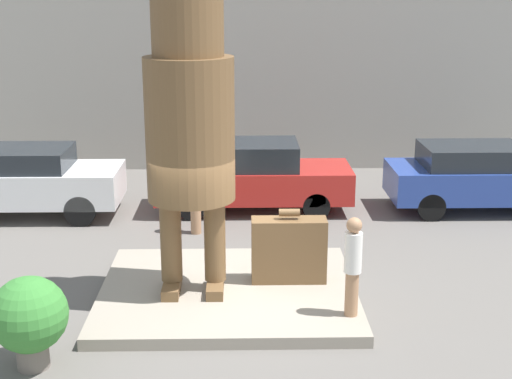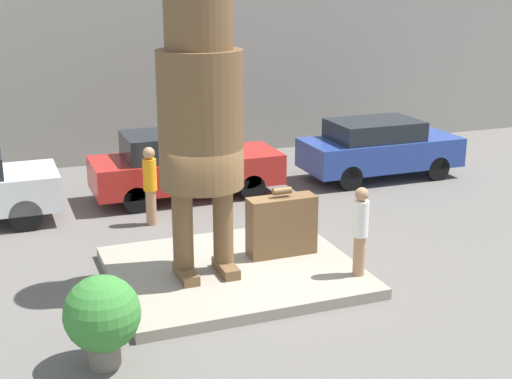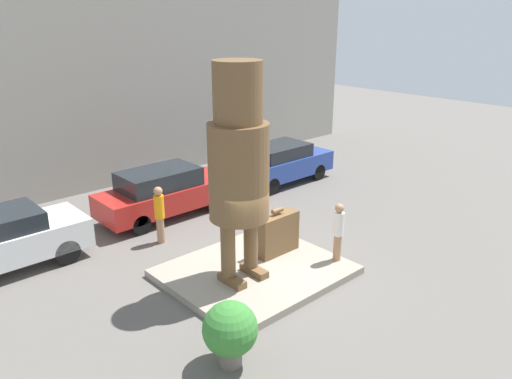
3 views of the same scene
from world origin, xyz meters
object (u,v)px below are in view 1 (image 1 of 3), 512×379
object	(u,v)px
statue_figure	(189,109)
parked_car_white	(28,180)
worker_hivis	(195,191)
parked_car_blue	(477,176)
planter_pot	(29,317)
tourist	(353,262)
giant_suitcase	(289,250)
parked_car_red	(251,175)

from	to	relation	value
statue_figure	parked_car_white	bearing A→B (deg)	130.96
statue_figure	worker_hivis	size ratio (longest dim) A/B	3.04
parked_car_blue	planter_pot	size ratio (longest dim) A/B	3.14
parked_car_white	tourist	bearing A→B (deg)	-41.01
giant_suitcase	worker_hivis	distance (m)	3.57
planter_pot	tourist	bearing A→B (deg)	14.06
parked_car_white	parked_car_red	bearing A→B (deg)	3.77
giant_suitcase	parked_car_white	size ratio (longest dim) A/B	0.32
tourist	parked_car_blue	xyz separation A→B (m)	(3.88, 6.00, -0.24)
worker_hivis	tourist	bearing A→B (deg)	-58.71
tourist	parked_car_blue	size ratio (longest dim) A/B	0.38
statue_figure	planter_pot	xyz separation A→B (m)	(-2.13, -2.21, -2.53)
tourist	worker_hivis	bearing A→B (deg)	121.29
statue_figure	giant_suitcase	xyz separation A→B (m)	(1.64, 0.35, -2.54)
parked_car_white	parked_car_red	distance (m)	5.18
worker_hivis	parked_car_red	bearing A→B (deg)	53.90
giant_suitcase	tourist	world-z (taller)	tourist
parked_car_red	parked_car_blue	size ratio (longest dim) A/B	1.08
tourist	parked_car_red	size ratio (longest dim) A/B	0.35
giant_suitcase	planter_pot	world-z (taller)	giant_suitcase
statue_figure	parked_car_blue	distance (m)	8.48
parked_car_red	parked_car_blue	xyz separation A→B (m)	(5.37, -0.13, -0.02)
parked_car_red	parked_car_blue	distance (m)	5.37
planter_pot	worker_hivis	distance (m)	5.95
statue_figure	parked_car_red	bearing A→B (deg)	78.39
giant_suitcase	parked_car_blue	size ratio (longest dim) A/B	0.31
parked_car_blue	giant_suitcase	bearing A→B (deg)	-136.02
worker_hivis	giant_suitcase	bearing A→B (deg)	-59.42
giant_suitcase	parked_car_white	bearing A→B (deg)	142.63
parked_car_white	parked_car_red	size ratio (longest dim) A/B	0.90
statue_figure	giant_suitcase	world-z (taller)	statue_figure
parked_car_blue	parked_car_red	bearing A→B (deg)	178.64
statue_figure	parked_car_red	world-z (taller)	statue_figure
tourist	planter_pot	bearing A→B (deg)	-165.94
parked_car_red	planter_pot	distance (m)	7.95
tourist	parked_car_white	size ratio (longest dim) A/B	0.39
tourist	worker_hivis	world-z (taller)	tourist
parked_car_red	parked_car_blue	world-z (taller)	parked_car_red
statue_figure	giant_suitcase	bearing A→B (deg)	12.00
giant_suitcase	parked_car_red	xyz separation A→B (m)	(-0.59, 4.74, 0.09)
giant_suitcase	parked_car_blue	world-z (taller)	parked_car_blue
worker_hivis	parked_car_blue	bearing A→B (deg)	13.19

